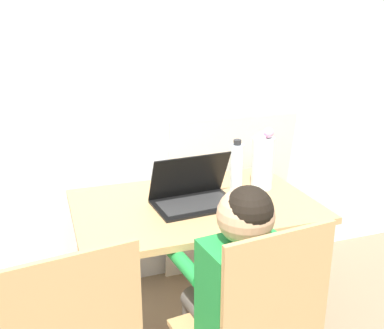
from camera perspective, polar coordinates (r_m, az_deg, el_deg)
name	(u,v)px	position (r m, az deg, el deg)	size (l,w,h in m)	color
wall_back	(119,73)	(2.45, -9.27, 11.44)	(6.40, 0.05, 2.50)	silver
dining_table	(194,222)	(2.10, 0.28, -7.34)	(1.09, 0.71, 0.72)	tan
person_seated	(235,280)	(1.63, 5.45, -14.34)	(0.33, 0.45, 1.03)	#1E8438
laptop	(193,193)	(2.04, 0.13, -3.58)	(0.39, 0.27, 0.23)	black
flower_vase	(263,161)	(2.22, 8.97, 0.49)	(0.11, 0.11, 0.31)	silver
water_bottle	(237,167)	(2.18, 5.68, -0.28)	(0.06, 0.06, 0.26)	silver
cardboard_panel	(229,197)	(2.69, 4.67, -4.19)	(0.76, 0.16, 1.01)	silver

